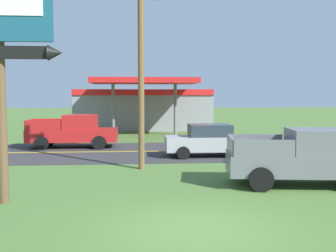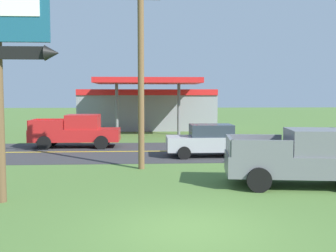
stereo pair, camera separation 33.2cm
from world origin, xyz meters
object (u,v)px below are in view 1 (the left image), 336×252
pickup_red_on_road (74,132)px  motel_sign (0,32)px  utility_pole (141,62)px  car_silver_near_lane (208,140)px  pickup_grey_parked_on_lawn (306,158)px  gas_station (143,108)px

pickup_red_on_road → motel_sign: bearing=-90.5°
utility_pole → car_silver_near_lane: bearing=43.3°
pickup_grey_parked_on_lawn → pickup_red_on_road: bearing=131.4°
car_silver_near_lane → motel_sign: bearing=-131.3°
gas_station → car_silver_near_lane: gas_station is taller
gas_station → pickup_red_on_road: size_ratio=2.31×
motel_sign → gas_station: motel_sign is taller
utility_pole → pickup_grey_parked_on_lawn: utility_pole is taller
gas_station → car_silver_near_lane: bearing=-80.0°
motel_sign → utility_pole: utility_pole is taller
gas_station → pickup_grey_parked_on_lawn: 24.16m
utility_pole → pickup_grey_parked_on_lawn: size_ratio=1.55×
motel_sign → utility_pole: size_ratio=0.83×
motel_sign → gas_station: 25.75m
utility_pole → gas_station: size_ratio=0.70×
gas_station → pickup_grey_parked_on_lawn: size_ratio=2.21×
motel_sign → utility_pole: (3.98, 5.20, -0.38)m
gas_station → pickup_grey_parked_on_lawn: (5.18, -23.58, -0.98)m
car_silver_near_lane → pickup_grey_parked_on_lawn: bearing=-71.9°
motel_sign → car_silver_near_lane: 11.88m
gas_station → motel_sign: bearing=-99.9°
motel_sign → pickup_grey_parked_on_lawn: size_ratio=1.28×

